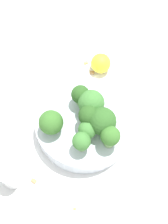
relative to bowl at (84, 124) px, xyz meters
The scene contains 16 objects.
ground_plane 0.02m from the bowl, ahead, with size 3.00×3.00×0.00m, color white.
bowl is the anchor object (origin of this frame).
broccoli_floret_0 0.06m from the bowl, 138.36° to the right, with size 0.05×0.05×0.06m.
broccoli_floret_1 0.08m from the bowl, ahead, with size 0.04×0.04×0.05m.
broccoli_floret_2 0.06m from the bowl, 90.98° to the right, with size 0.03×0.03×0.05m.
broccoli_floret_3 0.09m from the bowl, 122.17° to the left, with size 0.03×0.03×0.05m.
broccoli_floret_4 0.06m from the bowl, 119.01° to the left, with size 0.04×0.04×0.06m.
broccoli_floret_5 0.08m from the bowl, 75.19° to the left, with size 0.03×0.03×0.05m.
broccoli_floret_6 0.06m from the bowl, 91.07° to the left, with size 0.03×0.03×0.04m.
broccoli_floret_7 0.07m from the bowl, 137.17° to the left, with size 0.05×0.05×0.06m.
pepper_shaker 0.17m from the bowl, 28.12° to the left, with size 0.04×0.04×0.06m.
lemon_wedge 0.15m from the bowl, 114.63° to the right, with size 0.04×0.04×0.04m, color yellow.
almond_crumb_0 0.14m from the bowl, 38.31° to the left, with size 0.01×0.01×0.01m, color #AD7F4C.
almond_crumb_1 0.16m from the bowl, 73.38° to the left, with size 0.01×0.00×0.01m, color #AD7F4C.
almond_crumb_2 0.16m from the bowl, 102.04° to the right, with size 0.01×0.01×0.01m, color tan.
almond_crumb_3 0.13m from the bowl, 108.15° to the right, with size 0.01×0.01×0.01m, color #AD7F4C.
Camera 1 is at (0.04, 0.24, 0.57)m, focal length 50.00 mm.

